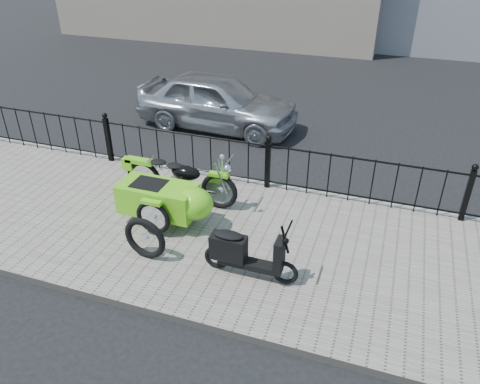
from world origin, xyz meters
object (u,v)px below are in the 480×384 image
(spare_tire, at_px, (145,238))
(sedan_car, at_px, (217,101))
(motorcycle_sidecar, at_px, (172,196))
(scooter, at_px, (244,253))

(spare_tire, xyz_separation_m, sedan_car, (-0.98, 5.45, 0.22))
(motorcycle_sidecar, relative_size, scooter, 1.60)
(scooter, xyz_separation_m, sedan_car, (-2.52, 5.34, 0.19))
(motorcycle_sidecar, distance_m, spare_tire, 1.09)
(scooter, height_order, spare_tire, scooter)
(scooter, distance_m, sedan_car, 5.90)
(spare_tire, distance_m, sedan_car, 5.54)
(motorcycle_sidecar, xyz_separation_m, spare_tire, (0.08, -1.08, -0.12))
(sedan_car, bearing_deg, scooter, -151.54)
(spare_tire, height_order, sedan_car, sedan_car)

